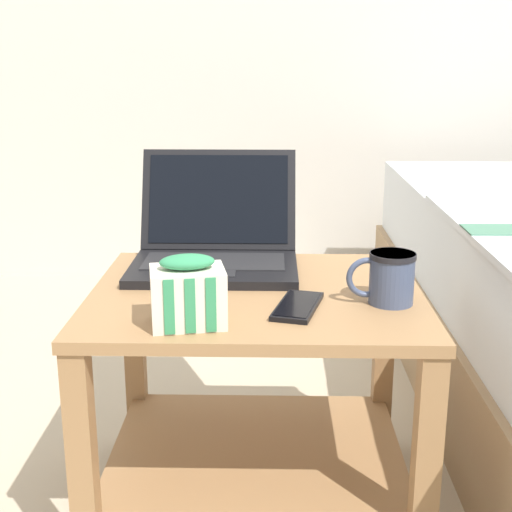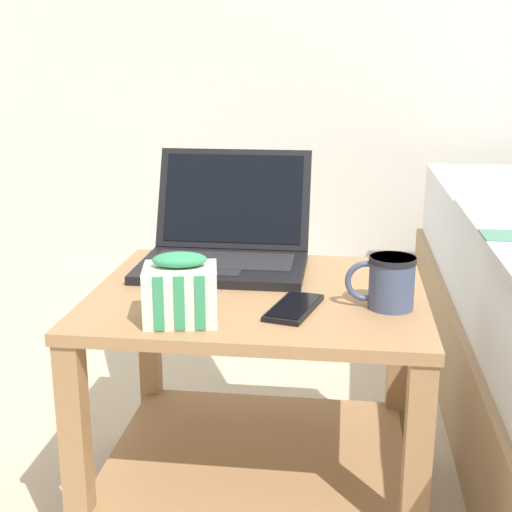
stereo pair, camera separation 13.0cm
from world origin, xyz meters
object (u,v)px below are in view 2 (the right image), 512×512
object	(u,v)px
mug_front_left	(390,280)
cell_phone	(294,307)
laptop	(226,243)
snack_bag	(180,291)

from	to	relation	value
mug_front_left	cell_phone	xyz separation A→B (m)	(-0.17, -0.03, -0.05)
laptop	cell_phone	distance (m)	0.32
cell_phone	snack_bag	bearing A→B (deg)	-156.74
snack_bag	cell_phone	bearing A→B (deg)	23.26
mug_front_left	snack_bag	world-z (taller)	snack_bag
snack_bag	mug_front_left	bearing A→B (deg)	17.89
mug_front_left	cell_phone	size ratio (longest dim) A/B	0.76
laptop	cell_phone	size ratio (longest dim) A/B	2.10
snack_bag	cell_phone	distance (m)	0.21
laptop	mug_front_left	distance (m)	0.41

